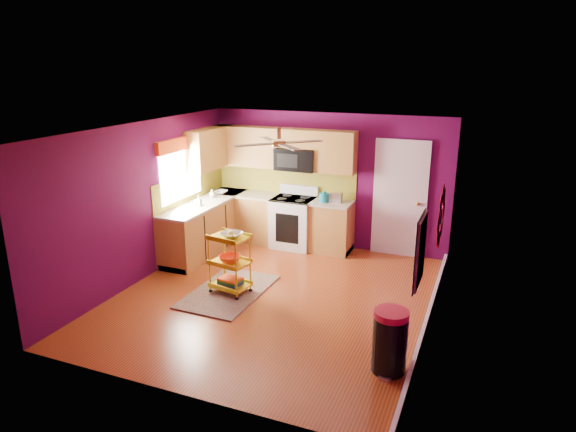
% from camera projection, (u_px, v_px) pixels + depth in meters
% --- Properties ---
extents(ground, '(5.00, 5.00, 0.00)m').
position_uv_depth(ground, '(274.00, 297.00, 7.65)').
color(ground, maroon).
rests_on(ground, ground).
extents(room_envelope, '(4.54, 5.04, 2.52)m').
position_uv_depth(room_envelope, '(275.00, 191.00, 7.17)').
color(room_envelope, '#50093E').
rests_on(room_envelope, ground).
extents(lower_cabinets, '(2.81, 2.31, 0.94)m').
position_uv_depth(lower_cabinets, '(247.00, 225.00, 9.62)').
color(lower_cabinets, olive).
rests_on(lower_cabinets, ground).
extents(electric_range, '(0.76, 0.66, 1.13)m').
position_uv_depth(electric_range, '(294.00, 222.00, 9.64)').
color(electric_range, white).
rests_on(electric_range, ground).
extents(upper_cabinetry, '(2.80, 2.30, 1.26)m').
position_uv_depth(upper_cabinetry, '(259.00, 150.00, 9.50)').
color(upper_cabinetry, olive).
rests_on(upper_cabinetry, ground).
extents(left_window, '(0.08, 1.35, 1.08)m').
position_uv_depth(left_window, '(181.00, 160.00, 8.88)').
color(left_window, white).
rests_on(left_window, ground).
extents(panel_door, '(0.95, 0.11, 2.15)m').
position_uv_depth(panel_door, '(400.00, 200.00, 9.06)').
color(panel_door, white).
rests_on(panel_door, ground).
extents(right_wall_art, '(0.04, 2.74, 1.04)m').
position_uv_depth(right_wall_art, '(433.00, 230.00, 6.13)').
color(right_wall_art, black).
rests_on(right_wall_art, ground).
extents(ceiling_fan, '(1.01, 1.01, 0.26)m').
position_uv_depth(ceiling_fan, '(279.00, 142.00, 7.17)').
color(ceiling_fan, '#BF8C3F').
rests_on(ceiling_fan, ground).
extents(shag_rug, '(1.03, 1.65, 0.02)m').
position_uv_depth(shag_rug, '(229.00, 291.00, 7.82)').
color(shag_rug, black).
rests_on(shag_rug, ground).
extents(rolling_cart, '(0.62, 0.50, 1.01)m').
position_uv_depth(rolling_cart, '(230.00, 261.00, 7.66)').
color(rolling_cart, yellow).
rests_on(rolling_cart, ground).
extents(trash_can, '(0.47, 0.48, 0.75)m').
position_uv_depth(trash_can, '(390.00, 341.00, 5.74)').
color(trash_can, black).
rests_on(trash_can, ground).
extents(teal_kettle, '(0.18, 0.18, 0.21)m').
position_uv_depth(teal_kettle, '(324.00, 197.00, 9.23)').
color(teal_kettle, teal).
rests_on(teal_kettle, lower_cabinets).
extents(toaster, '(0.22, 0.15, 0.18)m').
position_uv_depth(toaster, '(336.00, 197.00, 9.22)').
color(toaster, beige).
rests_on(toaster, lower_cabinets).
extents(soap_bottle_a, '(0.09, 0.09, 0.19)m').
position_uv_depth(soap_bottle_a, '(199.00, 200.00, 8.99)').
color(soap_bottle_a, '#EA3F72').
rests_on(soap_bottle_a, lower_cabinets).
extents(soap_bottle_b, '(0.12, 0.12, 0.15)m').
position_uv_depth(soap_bottle_b, '(212.00, 193.00, 9.55)').
color(soap_bottle_b, white).
rests_on(soap_bottle_b, lower_cabinets).
extents(counter_dish, '(0.24, 0.24, 0.06)m').
position_uv_depth(counter_dish, '(221.00, 192.00, 9.83)').
color(counter_dish, white).
rests_on(counter_dish, lower_cabinets).
extents(counter_cup, '(0.12, 0.12, 0.10)m').
position_uv_depth(counter_cup, '(197.00, 203.00, 9.02)').
color(counter_cup, white).
rests_on(counter_cup, lower_cabinets).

